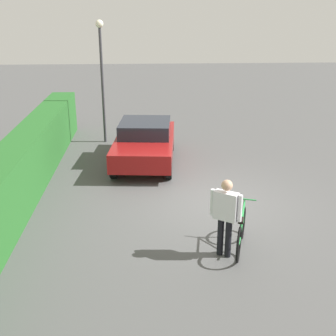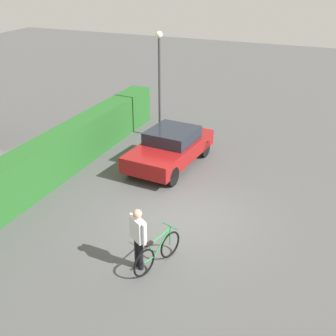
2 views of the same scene
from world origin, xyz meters
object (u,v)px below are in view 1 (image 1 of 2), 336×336
bicycle (241,232)px  street_lamp (102,66)px  parked_car_near (145,142)px  person_rider (226,212)px

bicycle → street_lamp: 9.08m
parked_car_near → person_rider: size_ratio=2.46×
bicycle → street_lamp: bearing=23.4°
parked_car_near → bicycle: size_ratio=2.52×
parked_car_near → person_rider: (-5.81, -1.58, 0.27)m
person_rider → bicycle: bearing=-58.6°
street_lamp → bicycle: bearing=-156.6°
parked_car_near → person_rider: person_rider is taller
bicycle → person_rider: 0.75m
street_lamp → parked_car_near: bearing=-148.5°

